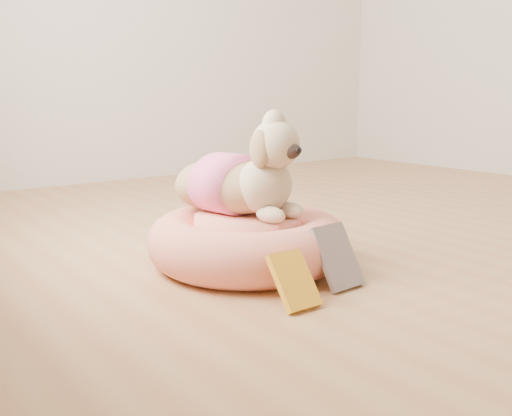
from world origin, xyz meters
TOP-DOWN VIEW (x-y plane):
  - floor at (0.00, 0.00)m, footprint 4.50×4.50m
  - pet_bed at (-0.98, 0.02)m, footprint 0.73×0.73m
  - dog at (-0.98, 0.05)m, footprint 0.46×0.59m
  - book_yellow at (-1.12, -0.39)m, footprint 0.12×0.13m
  - book_white at (-0.89, -0.34)m, footprint 0.15×0.14m

SIDE VIEW (x-z plane):
  - floor at x=0.00m, z-range 0.00..0.00m
  - book_yellow at x=-1.12m, z-range 0.00..0.16m
  - pet_bed at x=-0.98m, z-range 0.00..0.18m
  - book_white at x=-0.89m, z-range 0.00..0.20m
  - dog at x=-0.98m, z-range 0.19..0.57m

